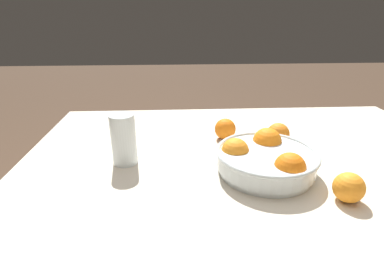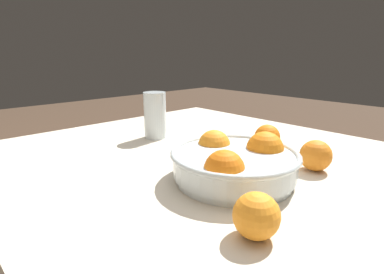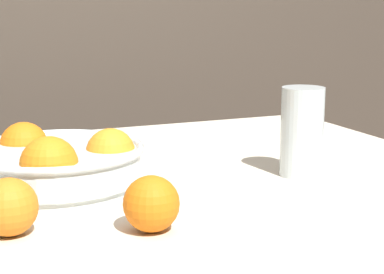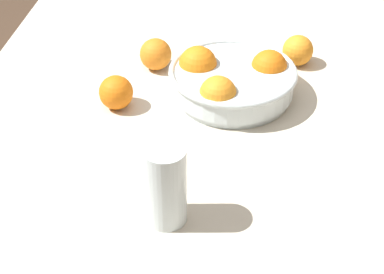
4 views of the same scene
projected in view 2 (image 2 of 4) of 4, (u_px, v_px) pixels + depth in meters
name	position (u px, v px, depth m)	size (l,w,h in m)	color
dining_table	(246.00, 197.00, 0.72)	(1.39, 1.00, 0.74)	beige
fruit_bowl	(235.00, 162.00, 0.64)	(0.27, 0.27, 0.10)	silver
juice_glass	(155.00, 118.00, 0.96)	(0.07, 0.07, 0.15)	#F4A314
orange_loose_near_bowl	(256.00, 216.00, 0.44)	(0.07, 0.07, 0.07)	orange
orange_loose_front	(267.00, 137.00, 0.85)	(0.07, 0.07, 0.07)	orange
orange_loose_aside	(316.00, 156.00, 0.70)	(0.07, 0.07, 0.07)	orange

